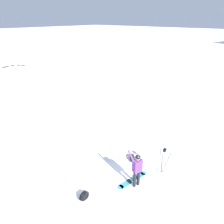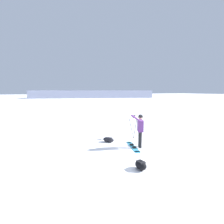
# 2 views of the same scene
# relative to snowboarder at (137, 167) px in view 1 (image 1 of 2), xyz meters

# --- Properties ---
(ground_plane) EXTENTS (300.00, 300.00, 0.00)m
(ground_plane) POSITION_rel_snowboarder_xyz_m (0.27, 0.79, -1.07)
(ground_plane) COLOR white
(snowboarder) EXTENTS (0.76, 0.47, 1.77)m
(snowboarder) POSITION_rel_snowboarder_xyz_m (0.00, 0.00, 0.00)
(snowboarder) COLOR black
(snowboarder) RESTS_ON ground_plane
(snowboard) EXTENTS (0.58, 1.77, 0.10)m
(snowboard) POSITION_rel_snowboarder_xyz_m (0.32, -0.16, -1.05)
(snowboard) COLOR teal
(snowboard) RESTS_ON ground_plane
(gear_bag_large) EXTENTS (0.67, 0.69, 0.28)m
(gear_bag_large) POSITION_rel_snowboarder_xyz_m (1.23, -1.41, -0.92)
(gear_bag_large) COLOR black
(gear_bag_large) RESTS_ON ground_plane
(camera_tripod) EXTENTS (0.59, 0.43, 1.45)m
(camera_tripod) POSITION_rel_snowboarder_xyz_m (-0.51, -1.57, -0.04)
(camera_tripod) COLOR #262628
(camera_tripod) RESTS_ON ground_plane
(gear_bag_small) EXTENTS (0.43, 0.57, 0.34)m
(gear_bag_small) POSITION_rel_snowboarder_xyz_m (1.24, 2.14, -0.89)
(gear_bag_small) COLOR black
(gear_bag_small) RESTS_ON ground_plane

